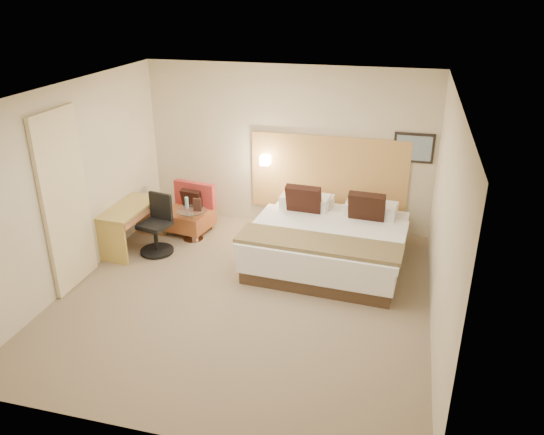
% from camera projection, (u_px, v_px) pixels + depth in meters
% --- Properties ---
extents(floor, '(4.80, 5.00, 0.02)m').
position_uv_depth(floor, '(245.00, 296.00, 7.12)').
color(floor, '#7E6C55').
rests_on(floor, ground).
extents(ceiling, '(4.80, 5.00, 0.02)m').
position_uv_depth(ceiling, '(240.00, 92.00, 6.02)').
color(ceiling, white).
rests_on(ceiling, floor).
extents(wall_back, '(4.80, 0.02, 2.70)m').
position_uv_depth(wall_back, '(288.00, 148.00, 8.80)').
color(wall_back, beige).
rests_on(wall_back, floor).
extents(wall_front, '(4.80, 0.02, 2.70)m').
position_uv_depth(wall_front, '(151.00, 313.00, 4.34)').
color(wall_front, beige).
rests_on(wall_front, floor).
extents(wall_left, '(0.02, 5.00, 2.70)m').
position_uv_depth(wall_left, '(72.00, 186.00, 7.12)').
color(wall_left, beige).
rests_on(wall_left, floor).
extents(wall_right, '(0.02, 5.00, 2.70)m').
position_uv_depth(wall_right, '(445.00, 222.00, 6.02)').
color(wall_right, beige).
rests_on(wall_right, floor).
extents(headboard_panel, '(2.60, 0.04, 1.30)m').
position_uv_depth(headboard_panel, '(328.00, 175.00, 8.76)').
color(headboard_panel, tan).
rests_on(headboard_panel, wall_back).
extents(art_frame, '(0.62, 0.03, 0.47)m').
position_uv_depth(art_frame, '(414.00, 148.00, 8.25)').
color(art_frame, black).
rests_on(art_frame, wall_back).
extents(art_canvas, '(0.54, 0.01, 0.39)m').
position_uv_depth(art_canvas, '(414.00, 148.00, 8.23)').
color(art_canvas, gray).
rests_on(art_canvas, wall_back).
extents(lamp_arm, '(0.02, 0.12, 0.02)m').
position_uv_depth(lamp_arm, '(266.00, 159.00, 8.88)').
color(lamp_arm, silver).
rests_on(lamp_arm, wall_back).
extents(lamp_shade, '(0.15, 0.15, 0.15)m').
position_uv_depth(lamp_shade, '(265.00, 160.00, 8.82)').
color(lamp_shade, '#FFEDC6').
rests_on(lamp_shade, wall_back).
extents(curtain, '(0.06, 0.90, 2.42)m').
position_uv_depth(curtain, '(65.00, 202.00, 6.94)').
color(curtain, beige).
rests_on(curtain, wall_left).
extents(bottle_a, '(0.07, 0.07, 0.19)m').
position_uv_depth(bottle_a, '(187.00, 203.00, 8.48)').
color(bottle_a, '#8EC3DB').
rests_on(bottle_a, side_table).
extents(menu_folder, '(0.13, 0.07, 0.21)m').
position_uv_depth(menu_folder, '(197.00, 205.00, 8.38)').
color(menu_folder, '#331B15').
rests_on(menu_folder, side_table).
extents(bed, '(2.32, 2.27, 1.07)m').
position_uv_depth(bed, '(329.00, 240.00, 7.86)').
color(bed, '#402D20').
rests_on(bed, floor).
extents(lounge_chair, '(0.85, 0.77, 0.79)m').
position_uv_depth(lounge_chair, '(189.00, 213.00, 8.89)').
color(lounge_chair, olive).
rests_on(lounge_chair, floor).
extents(side_table, '(0.55, 0.55, 0.53)m').
position_uv_depth(side_table, '(192.00, 223.00, 8.55)').
color(side_table, white).
rests_on(side_table, floor).
extents(desk, '(0.58, 1.16, 0.71)m').
position_uv_depth(desk, '(131.00, 216.00, 8.18)').
color(desk, '#B39646').
rests_on(desk, floor).
extents(desk_chair, '(0.61, 0.61, 0.92)m').
position_uv_depth(desk_chair, '(157.00, 229.00, 8.15)').
color(desk_chair, black).
rests_on(desk_chair, floor).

